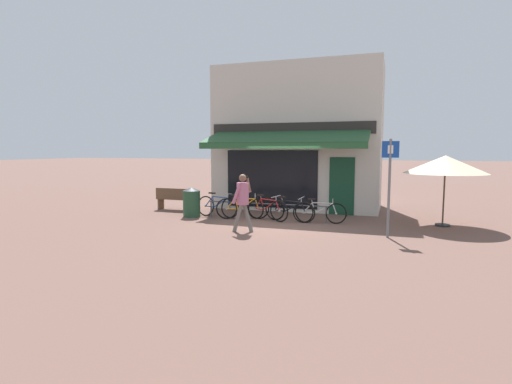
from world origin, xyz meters
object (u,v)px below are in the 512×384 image
at_px(bicycle_blue, 218,206).
at_px(bicycle_silver, 319,212).
at_px(litter_bin, 192,202).
at_px(parking_sign, 390,178).
at_px(park_bench, 176,198).
at_px(cafe_parasol, 445,165).
at_px(bicycle_black, 289,210).
at_px(bicycle_orange, 242,208).
at_px(bicycle_red, 267,209).
at_px(pedestrian_adult, 243,196).

xyz_separation_m(bicycle_blue, bicycle_silver, (3.62, -0.03, -0.03)).
bearing_deg(litter_bin, parking_sign, -11.15).
height_order(parking_sign, park_bench, parking_sign).
relative_size(bicycle_blue, park_bench, 1.09).
bearing_deg(cafe_parasol, bicycle_black, -170.59).
relative_size(bicycle_blue, bicycle_silver, 1.01).
bearing_deg(cafe_parasol, bicycle_orange, -172.36).
distance_m(bicycle_red, litter_bin, 2.77).
bearing_deg(cafe_parasol, pedestrian_adult, -153.11).
relative_size(bicycle_orange, bicycle_black, 0.99).
xyz_separation_m(bicycle_blue, parking_sign, (5.75, -1.54, 1.23)).
bearing_deg(bicycle_orange, bicycle_black, -16.54).
relative_size(bicycle_orange, bicycle_silver, 1.02).
relative_size(bicycle_black, bicycle_silver, 1.02).
bearing_deg(bicycle_black, bicycle_red, -168.85).
distance_m(pedestrian_adult, parking_sign, 4.07).
relative_size(bicycle_orange, litter_bin, 1.68).
distance_m(bicycle_blue, cafe_parasol, 7.54).
height_order(bicycle_orange, pedestrian_adult, pedestrian_adult).
bearing_deg(park_bench, pedestrian_adult, -37.31).
xyz_separation_m(bicycle_red, bicycle_silver, (1.76, 0.08, -0.03)).
distance_m(bicycle_silver, parking_sign, 2.90).
xyz_separation_m(pedestrian_adult, litter_bin, (-2.66, 1.89, -0.51)).
distance_m(bicycle_orange, bicycle_red, 0.86).
bearing_deg(litter_bin, cafe_parasol, 6.52).
relative_size(bicycle_orange, park_bench, 1.10).
relative_size(bicycle_red, litter_bin, 1.58).
distance_m(bicycle_orange, pedestrian_adult, 2.22).
distance_m(bicycle_black, parking_sign, 3.67).
xyz_separation_m(bicycle_orange, bicycle_black, (1.64, 0.07, -0.01)).
xyz_separation_m(litter_bin, park_bench, (-1.32, 1.17, -0.06)).
bearing_deg(bicycle_orange, parking_sign, -35.46).
bearing_deg(bicycle_blue, park_bench, 166.37).
bearing_deg(bicycle_orange, bicycle_blue, 152.95).
bearing_deg(pedestrian_adult, park_bench, 150.97).
bearing_deg(cafe_parasol, bicycle_silver, -168.82).
bearing_deg(litter_bin, bicycle_red, 2.67).
distance_m(bicycle_silver, pedestrian_adult, 2.89).
bearing_deg(bicycle_red, bicycle_blue, -163.76).
relative_size(bicycle_red, bicycle_silver, 0.96).
relative_size(bicycle_orange, bicycle_red, 1.06).
bearing_deg(pedestrian_adult, bicycle_blue, 138.12).
xyz_separation_m(bicycle_blue, bicycle_black, (2.63, -0.07, -0.01)).
height_order(bicycle_silver, cafe_parasol, cafe_parasol).
bearing_deg(litter_bin, pedestrian_adult, -35.39).
xyz_separation_m(bicycle_orange, parking_sign, (4.75, -1.40, 1.23)).
height_order(bicycle_blue, park_bench, same).
xyz_separation_m(bicycle_black, parking_sign, (3.12, -1.47, 1.24)).
bearing_deg(parking_sign, bicycle_silver, 144.47).
bearing_deg(park_bench, bicycle_blue, -22.63).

